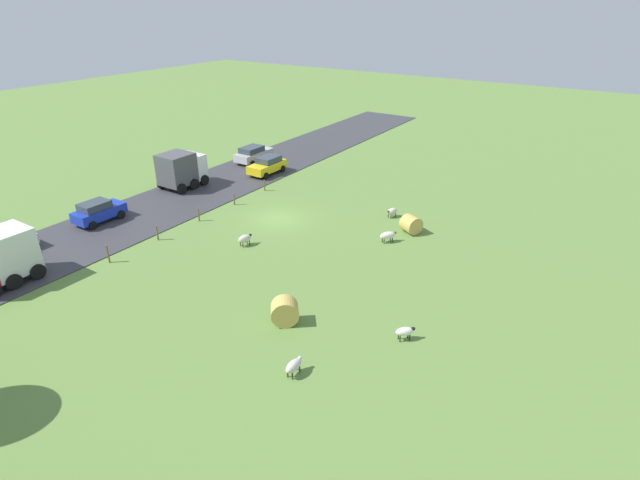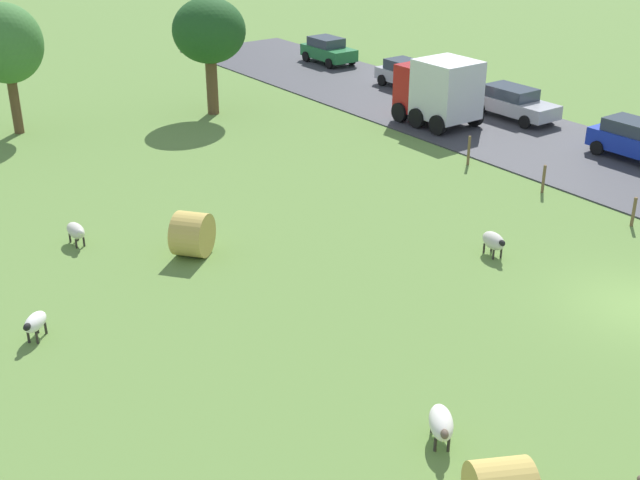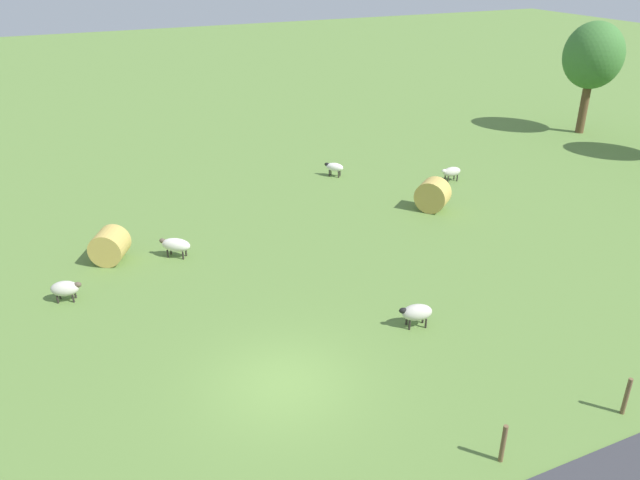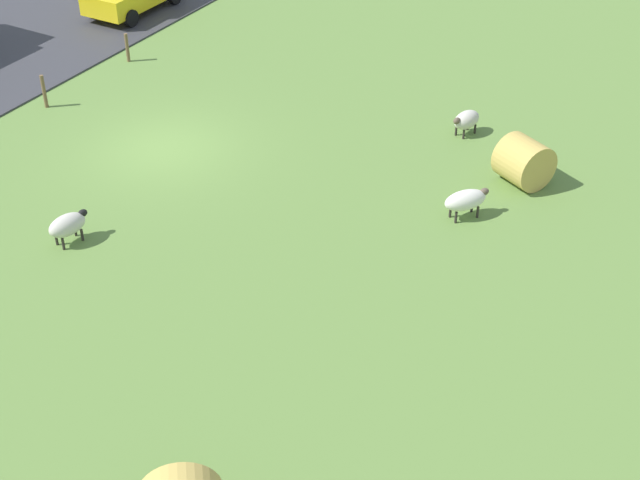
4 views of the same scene
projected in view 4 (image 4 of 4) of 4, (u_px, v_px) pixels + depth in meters
ground_plane at (164, 149)px, 27.55m from camera, size 160.00×160.00×0.00m
sheep_0 at (68, 225)px, 23.29m from camera, size 0.77×1.17×0.80m
sheep_1 at (466, 200)px, 24.24m from camera, size 1.14×1.27×0.80m
sheep_4 at (466, 120)px, 28.01m from camera, size 0.81×1.12×0.76m
hay_bale_0 at (524, 162)px, 25.59m from camera, size 1.69×1.73×1.32m
fence_post_0 at (127, 48)px, 32.40m from camera, size 0.12×0.12×1.02m
fence_post_1 at (44, 91)px, 29.47m from camera, size 0.12×0.12×1.10m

